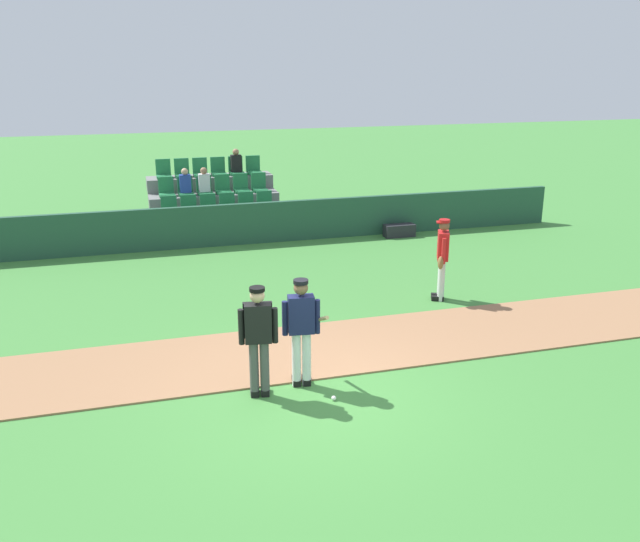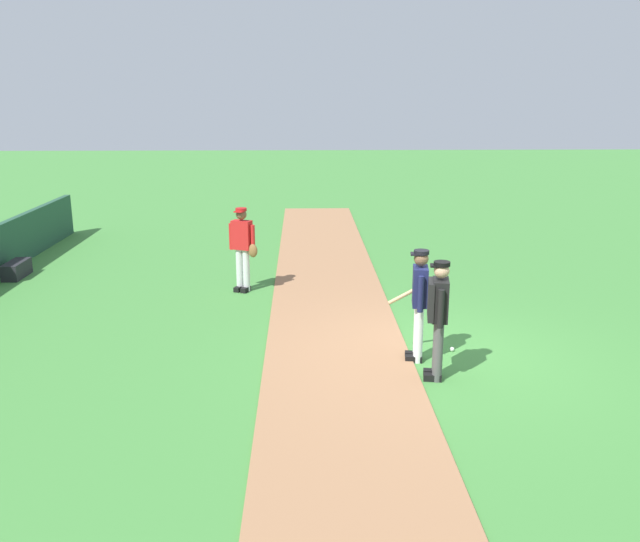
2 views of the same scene
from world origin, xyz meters
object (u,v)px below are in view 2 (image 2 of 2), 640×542
object	(u,v)px
batter_navy_jersey	(419,301)
equipment_bag	(17,269)
umpire_home_plate	(438,313)
runner_red_jersey	(243,246)
baseball	(452,349)

from	to	relation	value
batter_navy_jersey	equipment_bag	distance (m)	9.70
batter_navy_jersey	umpire_home_plate	bearing A→B (deg)	-168.27
runner_red_jersey	equipment_bag	distance (m)	5.43
umpire_home_plate	equipment_bag	size ratio (longest dim) A/B	1.96
umpire_home_plate	equipment_bag	bearing A→B (deg)	55.47
umpire_home_plate	baseball	distance (m)	1.49
runner_red_jersey	equipment_bag	world-z (taller)	runner_red_jersey
umpire_home_plate	runner_red_jersey	bearing A→B (deg)	34.77
batter_navy_jersey	umpire_home_plate	size ratio (longest dim) A/B	1.00
umpire_home_plate	baseball	world-z (taller)	umpire_home_plate
umpire_home_plate	baseball	bearing A→B (deg)	-24.76
umpire_home_plate	runner_red_jersey	xyz separation A→B (m)	(4.55, 3.16, -0.04)
batter_navy_jersey	baseball	xyz separation A→B (m)	(0.33, -0.63, -0.93)
batter_navy_jersey	runner_red_jersey	bearing A→B (deg)	38.08
equipment_bag	runner_red_jersey	bearing A→B (deg)	-103.16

